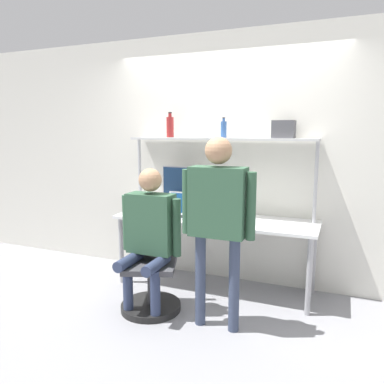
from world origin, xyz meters
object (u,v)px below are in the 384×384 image
(person_seated, at_px, (149,229))
(storage_box, at_px, (284,129))
(monitor, at_px, (183,187))
(office_chair, at_px, (151,280))
(laptop, at_px, (182,209))
(cell_phone, at_px, (201,219))
(bottle_red, at_px, (170,127))
(person_standing, at_px, (218,209))
(bottle_blue, at_px, (224,129))

(person_seated, relative_size, storage_box, 6.26)
(monitor, xyz_separation_m, office_chair, (0.02, -0.82, -0.76))
(laptop, relative_size, person_seated, 0.26)
(office_chair, xyz_separation_m, storage_box, (1.05, 0.83, 1.40))
(cell_phone, bearing_deg, bottle_red, 149.96)
(laptop, distance_m, storage_box, 1.33)
(laptop, bearing_deg, person_standing, -48.93)
(laptop, xyz_separation_m, storage_box, (1.01, 0.19, 0.85))
(monitor, distance_m, bottle_blue, 0.78)
(bottle_red, bearing_deg, person_seated, -77.30)
(monitor, distance_m, person_standing, 1.16)
(monitor, height_order, person_standing, person_standing)
(office_chair, relative_size, person_standing, 0.57)
(bottle_red, xyz_separation_m, storage_box, (1.23, 0.00, -0.03))
(laptop, distance_m, bottle_blue, 0.95)
(monitor, distance_m, storage_box, 1.24)
(monitor, height_order, laptop, monitor)
(person_standing, distance_m, storage_box, 1.19)
(storage_box, bearing_deg, monitor, -179.59)
(bottle_blue, xyz_separation_m, bottle_red, (-0.62, 0.00, 0.03))
(cell_phone, bearing_deg, storage_box, 19.84)
(laptop, relative_size, bottle_red, 1.29)
(office_chair, xyz_separation_m, bottle_blue, (0.43, 0.83, 1.40))
(office_chair, relative_size, person_seated, 0.69)
(person_seated, height_order, bottle_red, bottle_red)
(bottle_red, bearing_deg, bottle_blue, 0.00)
(laptop, bearing_deg, monitor, 108.06)
(monitor, bearing_deg, cell_phone, -40.47)
(person_seated, bearing_deg, monitor, 92.33)
(cell_phone, height_order, storage_box, storage_box)
(monitor, height_order, bottle_blue, bottle_blue)
(office_chair, bearing_deg, person_seated, -72.55)
(office_chair, xyz_separation_m, person_seated, (0.01, -0.04, 0.51))
(person_standing, xyz_separation_m, bottle_blue, (-0.25, 0.93, 0.65))
(monitor, xyz_separation_m, bottle_blue, (0.45, 0.01, 0.64))
(monitor, relative_size, person_seated, 0.38)
(bottle_blue, bearing_deg, laptop, -154.50)
(person_seated, height_order, bottle_blue, bottle_blue)
(person_seated, distance_m, storage_box, 1.62)
(laptop, distance_m, cell_phone, 0.27)
(laptop, height_order, person_seated, person_seated)
(cell_phone, xyz_separation_m, storage_box, (0.76, 0.27, 0.91))
(laptop, relative_size, person_standing, 0.22)
(cell_phone, height_order, bottle_red, bottle_red)
(person_standing, bearing_deg, cell_phone, 120.96)
(office_chair, distance_m, bottle_blue, 1.68)
(bottle_red, bearing_deg, cell_phone, -30.04)
(bottle_blue, bearing_deg, person_seated, -115.70)
(person_standing, height_order, bottle_red, bottle_red)
(office_chair, height_order, storage_box, storage_box)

